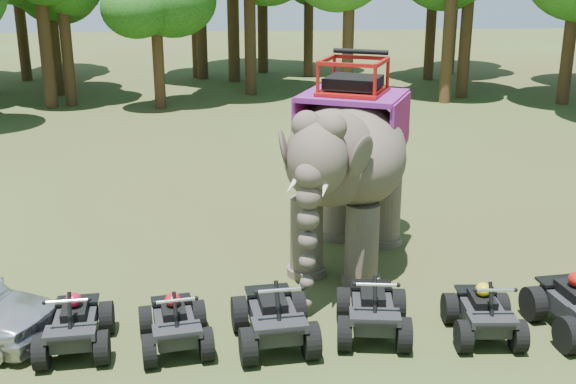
% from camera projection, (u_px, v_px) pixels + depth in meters
% --- Properties ---
extents(ground, '(110.00, 110.00, 0.00)m').
position_uv_depth(ground, '(293.00, 301.00, 14.34)').
color(ground, '#47381E').
rests_on(ground, ground).
extents(elephant, '(4.47, 5.98, 4.60)m').
position_uv_depth(elephant, '(350.00, 161.00, 15.69)').
color(elephant, '#4F4539').
rests_on(elephant, ground).
extents(atv_0, '(1.35, 1.76, 1.24)m').
position_uv_depth(atv_0, '(74.00, 317.00, 12.40)').
color(atv_0, black).
rests_on(atv_0, ground).
extents(atv_1, '(1.42, 1.78, 1.20)m').
position_uv_depth(atv_1, '(174.00, 316.00, 12.48)').
color(atv_1, black).
rests_on(atv_1, ground).
extents(atv_2, '(1.51, 1.96, 1.36)m').
position_uv_depth(atv_2, '(274.00, 308.00, 12.59)').
color(atv_2, black).
rests_on(atv_2, ground).
extents(atv_3, '(1.50, 1.90, 1.29)m').
position_uv_depth(atv_3, '(373.00, 302.00, 12.91)').
color(atv_3, black).
rests_on(atv_3, ground).
extents(atv_4, '(1.29, 1.70, 1.20)m').
position_uv_depth(atv_4, '(484.00, 306.00, 12.86)').
color(atv_4, black).
rests_on(atv_4, ground).
extents(tree_0, '(6.30, 6.30, 9.00)m').
position_uv_depth(tree_0, '(250.00, 1.00, 34.48)').
color(tree_0, '#195114').
rests_on(tree_0, ground).
extents(tree_1, '(5.69, 5.69, 8.13)m').
position_uv_depth(tree_1, '(349.00, 12.00, 33.60)').
color(tree_1, '#195114').
rests_on(tree_1, ground).
extents(tree_2, '(5.58, 5.58, 7.97)m').
position_uv_depth(tree_2, '(450.00, 15.00, 32.63)').
color(tree_2, '#195114').
rests_on(tree_2, ground).
extents(tree_3, '(6.28, 6.28, 8.97)m').
position_uv_depth(tree_3, '(574.00, 5.00, 32.22)').
color(tree_3, '#195114').
rests_on(tree_3, ground).
extents(tree_25, '(5.98, 5.98, 8.55)m').
position_uv_depth(tree_25, '(42.00, 11.00, 31.38)').
color(tree_25, '#195114').
rests_on(tree_25, ground).
extents(tree_26, '(4.73, 4.73, 6.75)m').
position_uv_depth(tree_26, '(157.00, 32.00, 31.61)').
color(tree_26, '#195114').
rests_on(tree_26, ground).
extents(tree_27, '(5.95, 5.95, 8.50)m').
position_uv_depth(tree_27, '(432.00, 1.00, 38.92)').
color(tree_27, '#195114').
rests_on(tree_27, ground).
extents(tree_28, '(5.03, 5.03, 7.19)m').
position_uv_depth(tree_28, '(52.00, 21.00, 34.58)').
color(tree_28, '#195114').
rests_on(tree_28, ground).
extents(tree_31, '(6.19, 6.19, 8.84)m').
position_uv_depth(tree_31, '(468.00, 4.00, 33.76)').
color(tree_31, '#195114').
rests_on(tree_31, ground).
extents(tree_34, '(5.39, 5.39, 7.70)m').
position_uv_depth(tree_34, '(309.00, 7.00, 40.15)').
color(tree_34, '#195114').
rests_on(tree_34, ground).
extents(tree_40, '(5.59, 5.59, 7.99)m').
position_uv_depth(tree_40, '(47.00, 4.00, 40.53)').
color(tree_40, '#195114').
rests_on(tree_40, ground).
extents(tree_42, '(4.96, 4.96, 7.09)m').
position_uv_depth(tree_42, '(65.00, 27.00, 32.13)').
color(tree_42, '#195114').
rests_on(tree_42, ground).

